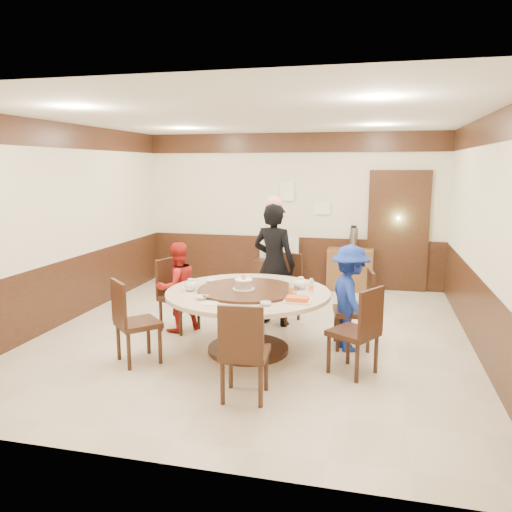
% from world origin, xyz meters
% --- Properties ---
extents(room, '(6.00, 6.04, 2.84)m').
position_xyz_m(room, '(0.01, 0.01, 1.08)').
color(room, beige).
rests_on(room, ground).
extents(banquet_table, '(1.94, 1.94, 0.78)m').
position_xyz_m(banquet_table, '(0.08, -0.60, 0.53)').
color(banquet_table, '#361C10').
rests_on(banquet_table, ground).
extents(chair_0, '(0.51, 0.50, 0.97)m').
position_xyz_m(chair_0, '(1.30, -0.15, 0.30)').
color(chair_0, '#361C10').
rests_on(chair_0, ground).
extents(chair_1, '(0.57, 0.57, 0.97)m').
position_xyz_m(chair_1, '(0.25, 0.69, 0.30)').
color(chair_1, '#361C10').
rests_on(chair_1, ground).
extents(chair_2, '(0.57, 0.57, 0.97)m').
position_xyz_m(chair_2, '(-1.05, -0.03, 0.30)').
color(chair_2, '#361C10').
rests_on(chair_2, ground).
extents(chair_3, '(0.62, 0.62, 0.97)m').
position_xyz_m(chair_3, '(-1.07, -1.22, 0.30)').
color(chair_3, '#361C10').
rests_on(chair_3, ground).
extents(chair_4, '(0.47, 0.48, 0.97)m').
position_xyz_m(chair_4, '(0.35, -1.81, 0.30)').
color(chair_4, '#361C10').
rests_on(chair_4, ground).
extents(chair_5, '(0.61, 0.61, 0.97)m').
position_xyz_m(chair_5, '(1.35, -0.97, 0.30)').
color(chair_5, '#361C10').
rests_on(chair_5, ground).
extents(person_standing, '(0.71, 0.56, 1.71)m').
position_xyz_m(person_standing, '(0.16, 0.54, 0.86)').
color(person_standing, black).
rests_on(person_standing, ground).
extents(person_red, '(0.73, 0.75, 1.21)m').
position_xyz_m(person_red, '(-1.04, -0.07, 0.61)').
color(person_red, '#AF1D17').
rests_on(person_red, ground).
extents(person_blue, '(0.77, 0.95, 1.29)m').
position_xyz_m(person_blue, '(1.25, -0.25, 0.64)').
color(person_blue, navy).
rests_on(person_blue, ground).
extents(birthday_cake, '(0.26, 0.26, 0.18)m').
position_xyz_m(birthday_cake, '(0.03, -0.65, 0.84)').
color(birthday_cake, white).
rests_on(birthday_cake, banquet_table).
extents(teapot_left, '(0.17, 0.15, 0.13)m').
position_xyz_m(teapot_left, '(-0.59, -0.75, 0.81)').
color(teapot_left, white).
rests_on(teapot_left, banquet_table).
extents(teapot_right, '(0.17, 0.15, 0.13)m').
position_xyz_m(teapot_right, '(0.67, -0.36, 0.81)').
color(teapot_right, white).
rests_on(teapot_right, banquet_table).
extents(bowl_0, '(0.14, 0.14, 0.03)m').
position_xyz_m(bowl_0, '(-0.50, -0.27, 0.77)').
color(bowl_0, white).
rests_on(bowl_0, banquet_table).
extents(bowl_1, '(0.12, 0.12, 0.04)m').
position_xyz_m(bowl_1, '(0.41, -1.16, 0.77)').
color(bowl_1, white).
rests_on(bowl_1, banquet_table).
extents(bowl_2, '(0.14, 0.14, 0.04)m').
position_xyz_m(bowl_2, '(-0.33, -1.08, 0.77)').
color(bowl_2, white).
rests_on(bowl_2, banquet_table).
extents(bowl_3, '(0.15, 0.15, 0.05)m').
position_xyz_m(bowl_3, '(0.71, -0.72, 0.77)').
color(bowl_3, white).
rests_on(bowl_3, banquet_table).
extents(saucer_near, '(0.18, 0.18, 0.01)m').
position_xyz_m(saucer_near, '(-0.17, -1.25, 0.76)').
color(saucer_near, white).
rests_on(saucer_near, banquet_table).
extents(saucer_far, '(0.18, 0.18, 0.01)m').
position_xyz_m(saucer_far, '(0.53, -0.10, 0.76)').
color(saucer_far, white).
rests_on(saucer_far, banquet_table).
extents(shrimp_platter, '(0.30, 0.20, 0.06)m').
position_xyz_m(shrimp_platter, '(0.72, -0.97, 0.78)').
color(shrimp_platter, white).
rests_on(shrimp_platter, banquet_table).
extents(bottle_0, '(0.06, 0.06, 0.16)m').
position_xyz_m(bottle_0, '(0.61, -0.70, 0.83)').
color(bottle_0, white).
rests_on(bottle_0, banquet_table).
extents(bottle_1, '(0.06, 0.06, 0.16)m').
position_xyz_m(bottle_1, '(0.81, -0.55, 0.83)').
color(bottle_1, white).
rests_on(bottle_1, banquet_table).
extents(tv_stand, '(0.85, 0.45, 0.50)m').
position_xyz_m(tv_stand, '(-0.23, 2.75, 0.25)').
color(tv_stand, '#361C10').
rests_on(tv_stand, ground).
extents(television, '(0.76, 0.20, 0.43)m').
position_xyz_m(television, '(-0.23, 2.75, 0.72)').
color(television, gray).
rests_on(television, tv_stand).
extents(side_cabinet, '(0.80, 0.40, 0.75)m').
position_xyz_m(side_cabinet, '(1.09, 2.78, 0.38)').
color(side_cabinet, brown).
rests_on(side_cabinet, ground).
extents(thermos, '(0.15, 0.15, 0.38)m').
position_xyz_m(thermos, '(1.14, 2.78, 0.94)').
color(thermos, silver).
rests_on(thermos, side_cabinet).
extents(notice_left, '(0.25, 0.00, 0.35)m').
position_xyz_m(notice_left, '(-0.10, 2.96, 1.75)').
color(notice_left, white).
rests_on(notice_left, room).
extents(notice_right, '(0.30, 0.00, 0.22)m').
position_xyz_m(notice_right, '(0.55, 2.96, 1.45)').
color(notice_right, white).
rests_on(notice_right, room).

